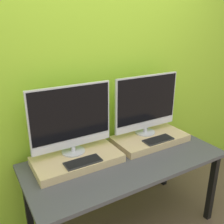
{
  "coord_description": "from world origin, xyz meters",
  "views": [
    {
      "loc": [
        -1.0,
        -1.1,
        1.76
      ],
      "look_at": [
        0.0,
        0.58,
        1.05
      ],
      "focal_mm": 40.0,
      "sensor_mm": 36.0,
      "label": 1
    }
  ],
  "objects_px": {
    "monitor_left": "(71,119)",
    "monitor_right": "(147,104)",
    "keyboard_right": "(158,140)",
    "keyboard_left": "(83,162)"
  },
  "relations": [
    {
      "from": "keyboard_left",
      "to": "monitor_right",
      "type": "bearing_deg",
      "value": 14.53
    },
    {
      "from": "monitor_right",
      "to": "keyboard_right",
      "type": "relative_size",
      "value": 2.37
    },
    {
      "from": "monitor_left",
      "to": "keyboard_left",
      "type": "bearing_deg",
      "value": -90.0
    },
    {
      "from": "keyboard_right",
      "to": "monitor_right",
      "type": "bearing_deg",
      "value": 90.0
    },
    {
      "from": "monitor_left",
      "to": "monitor_right",
      "type": "height_order",
      "value": "same"
    },
    {
      "from": "monitor_right",
      "to": "keyboard_left",
      "type": "bearing_deg",
      "value": -165.47
    },
    {
      "from": "monitor_right",
      "to": "keyboard_right",
      "type": "xyz_separation_m",
      "value": [
        0.0,
        -0.19,
        -0.28
      ]
    },
    {
      "from": "monitor_right",
      "to": "keyboard_right",
      "type": "height_order",
      "value": "monitor_right"
    },
    {
      "from": "monitor_left",
      "to": "monitor_right",
      "type": "distance_m",
      "value": 0.72
    },
    {
      "from": "monitor_right",
      "to": "monitor_left",
      "type": "bearing_deg",
      "value": 180.0
    }
  ]
}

